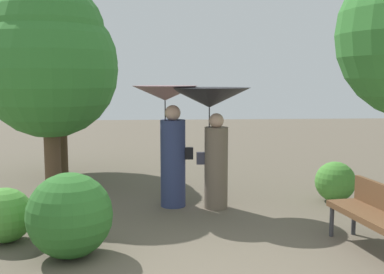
# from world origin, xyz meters

# --- Properties ---
(person_left) EXTENTS (1.11, 1.11, 2.05)m
(person_left) POSITION_xyz_m (-0.42, 3.35, 1.38)
(person_left) COLOR navy
(person_left) RESTS_ON ground
(person_right) EXTENTS (1.35, 1.35, 2.03)m
(person_right) POSITION_xyz_m (0.27, 3.18, 1.55)
(person_right) COLOR #6B5B4C
(person_right) RESTS_ON ground
(park_bench) EXTENTS (0.71, 1.56, 0.83)m
(park_bench) POSITION_xyz_m (2.14, 1.02, 0.51)
(park_bench) COLOR #38383D
(park_bench) RESTS_ON ground
(tree_near_left) EXTENTS (2.59, 2.59, 4.00)m
(tree_near_left) POSITION_xyz_m (-2.65, 4.60, 2.54)
(tree_near_left) COLOR brown
(tree_near_left) RESTS_ON ground
(tree_mid_left) EXTENTS (2.72, 2.72, 4.28)m
(tree_mid_left) POSITION_xyz_m (-2.88, 6.35, 2.74)
(tree_mid_left) COLOR #42301E
(tree_mid_left) RESTS_ON ground
(bush_path_left) EXTENTS (0.73, 0.73, 0.73)m
(bush_path_left) POSITION_xyz_m (-2.64, 1.72, 0.37)
(bush_path_left) COLOR #4C9338
(bush_path_left) RESTS_ON ground
(bush_path_right) EXTENTS (0.71, 0.71, 0.71)m
(bush_path_right) POSITION_xyz_m (2.52, 3.45, 0.36)
(bush_path_right) COLOR #4C9338
(bush_path_right) RESTS_ON ground
(bush_behind_bench) EXTENTS (1.05, 1.05, 1.05)m
(bush_behind_bench) POSITION_xyz_m (-1.68, 1.13, 0.52)
(bush_behind_bench) COLOR #2D6B28
(bush_behind_bench) RESTS_ON ground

